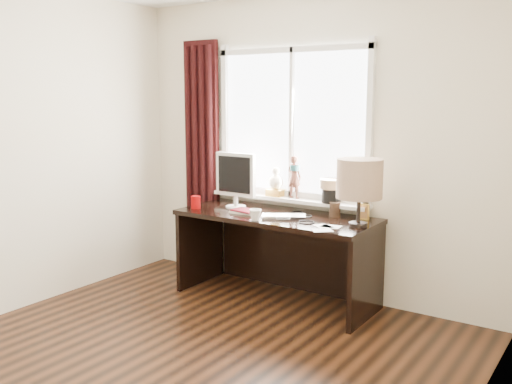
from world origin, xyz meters
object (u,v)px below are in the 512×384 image
Objects in this scene: mug at (255,215)px; red_cup at (196,202)px; desk at (282,240)px; laptop at (284,216)px; monitor at (236,177)px; table_lamp at (359,179)px.

red_cup is at bearing 170.58° from mug.
red_cup is 0.07× the size of desk.
laptop reaches higher than desk.
monitor reaches higher than laptop.
red_cup reaches higher than desk.
laptop is 3.23× the size of red_cup.
desk is (-0.13, 0.18, -0.26)m from laptop.
table_lamp is at bearing -9.24° from desk.
monitor is 1.21m from table_lamp.
laptop is 0.72m from table_lamp.
laptop is 0.21× the size of desk.
red_cup is at bearing -174.03° from table_lamp.
table_lamp is (0.77, 0.27, 0.31)m from mug.
monitor is (-0.44, 0.34, 0.23)m from mug.
desk is at bearing 170.76° from table_lamp.
mug reaches higher than laptop.
mug is 0.19× the size of table_lamp.
laptop is 0.69× the size of table_lamp.
monitor is at bearing 137.74° from laptop.
table_lamp reaches higher than desk.
monitor reaches higher than red_cup.
table_lamp is (0.76, -0.12, 0.61)m from desk.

